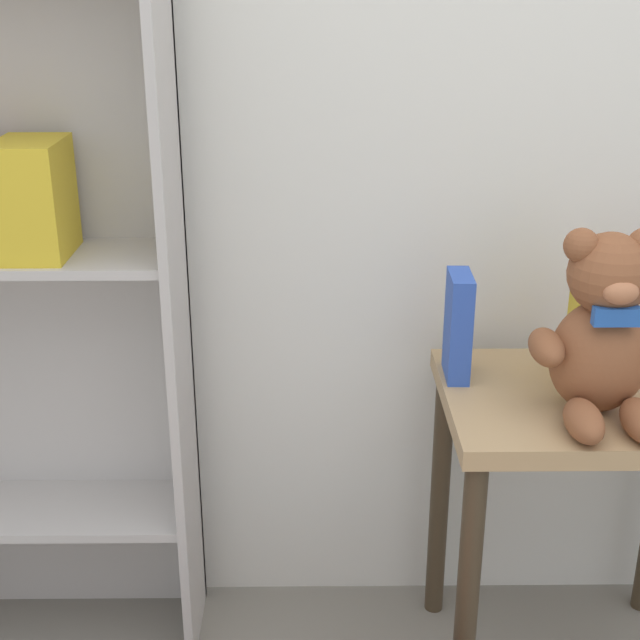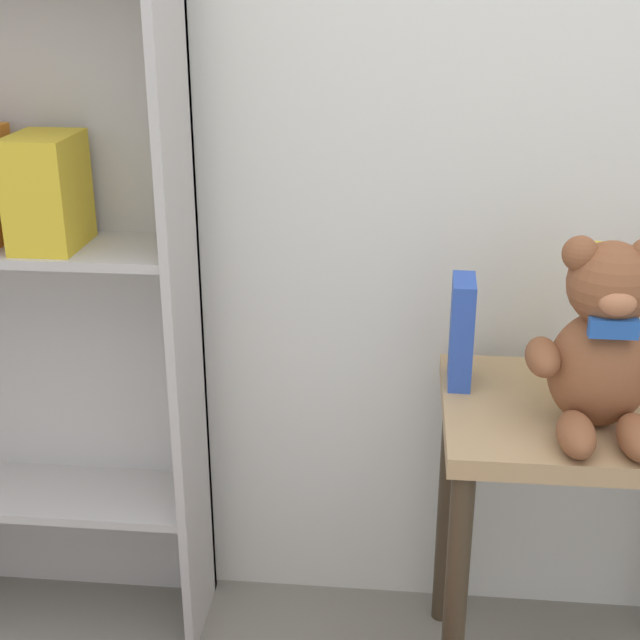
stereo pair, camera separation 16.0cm
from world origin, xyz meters
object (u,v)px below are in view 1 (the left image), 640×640
(display_table, at_px, (583,451))
(teddy_bear, at_px, (605,333))
(bookshelf_side, at_px, (1,200))
(book_standing_blue, at_px, (458,326))
(book_standing_yellow, at_px, (586,311))

(display_table, xyz_separation_m, teddy_bear, (-0.01, -0.07, 0.27))
(bookshelf_side, relative_size, book_standing_blue, 8.40)
(display_table, bearing_deg, bookshelf_side, 172.01)
(bookshelf_side, xyz_separation_m, book_standing_yellow, (1.07, -0.07, -0.19))
(teddy_bear, distance_m, book_standing_yellow, 0.15)
(teddy_bear, distance_m, book_standing_blue, 0.27)
(teddy_bear, bearing_deg, book_standing_yellow, 84.68)
(teddy_bear, relative_size, book_standing_blue, 1.63)
(display_table, xyz_separation_m, book_standing_blue, (-0.23, 0.08, 0.22))
(display_table, bearing_deg, book_standing_yellow, 90.00)
(display_table, relative_size, book_standing_yellow, 2.38)
(teddy_bear, bearing_deg, display_table, 79.14)
(display_table, distance_m, book_standing_yellow, 0.26)
(bookshelf_side, bearing_deg, display_table, -7.99)
(bookshelf_side, distance_m, book_standing_blue, 0.87)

